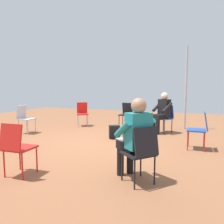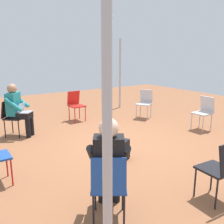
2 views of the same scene
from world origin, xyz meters
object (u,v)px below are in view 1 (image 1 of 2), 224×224
(chair_northwest, at_px, (166,116))
(chair_southwest, at_px, (82,112))
(chair_north, at_px, (200,128))
(chair_northeast, at_px, (141,151))
(person_with_laptop, at_px, (135,135))
(person_in_black, at_px, (162,110))
(chair_west, at_px, (126,113))
(backpack_near_laptop_user, at_px, (114,133))
(chair_east, at_px, (17,145))
(chair_south, at_px, (25,117))

(chair_northwest, height_order, chair_southwest, same)
(chair_north, bearing_deg, chair_northeast, 160.50)
(person_with_laptop, height_order, person_in_black, same)
(chair_west, xyz_separation_m, chair_north, (2.10, 2.41, 0.00))
(chair_north, height_order, backpack_near_laptop_user, chair_north)
(person_with_laptop, bearing_deg, backpack_near_laptop_user, 68.05)
(person_with_laptop, distance_m, person_in_black, 3.64)
(chair_west, height_order, chair_east, same)
(chair_west, distance_m, backpack_near_laptop_user, 1.86)
(chair_south, bearing_deg, chair_northwest, 111.72)
(chair_west, distance_m, chair_northeast, 4.63)
(chair_northwest, xyz_separation_m, chair_southwest, (-0.08, -2.98, 0.00))
(chair_east, xyz_separation_m, backpack_near_laptop_user, (-2.95, 0.48, -0.34))
(chair_northeast, bearing_deg, chair_northwest, 43.64)
(chair_northwest, xyz_separation_m, chair_east, (4.32, -1.65, 0.00))
(chair_south, distance_m, backpack_near_laptop_user, 2.83)
(chair_west, bearing_deg, backpack_near_laptop_user, 101.20)
(chair_northeast, height_order, person_with_laptop, person_with_laptop)
(chair_east, relative_size, backpack_near_laptop_user, 2.36)
(chair_south, bearing_deg, backpack_near_laptop_user, 95.28)
(chair_east, distance_m, person_in_black, 4.47)
(backpack_near_laptop_user, bearing_deg, chair_north, 82.37)
(chair_northeast, bearing_deg, chair_north, 21.35)
(chair_northeast, xyz_separation_m, person_with_laptop, (-0.11, -0.13, 0.20))
(chair_west, relative_size, chair_northwest, 1.00)
(chair_northeast, distance_m, backpack_near_laptop_user, 2.89)
(person_with_laptop, bearing_deg, chair_northwest, 41.77)
(person_in_black, distance_m, backpack_near_laptop_user, 1.72)
(chair_northwest, distance_m, chair_north, 1.93)
(person_with_laptop, distance_m, backpack_near_laptop_user, 2.76)
(chair_southwest, relative_size, person_with_laptop, 0.69)
(chair_west, height_order, chair_northeast, same)
(chair_southwest, bearing_deg, chair_west, 159.95)
(person_with_laptop, height_order, backpack_near_laptop_user, person_with_laptop)
(chair_southwest, relative_size, chair_north, 1.00)
(chair_northwest, distance_m, person_in_black, 0.26)
(chair_northeast, distance_m, person_with_laptop, 0.26)
(person_with_laptop, relative_size, person_in_black, 1.00)
(chair_northwest, distance_m, chair_southwest, 2.98)
(person_in_black, xyz_separation_m, backpack_near_laptop_user, (1.23, -1.08, -0.54))
(chair_west, xyz_separation_m, chair_southwest, (0.36, -1.55, 0.00))
(chair_south, distance_m, chair_southwest, 2.04)
(chair_north, bearing_deg, chair_west, 48.68)
(chair_northwest, bearing_deg, chair_south, 56.44)
(chair_southwest, bearing_deg, chair_north, 123.10)
(chair_west, bearing_deg, chair_north, 142.18)
(chair_south, xyz_separation_m, chair_northeast, (2.19, 4.17, 0.00))
(chair_east, height_order, person_with_laptop, person_with_laptop)
(chair_northeast, xyz_separation_m, chair_southwest, (-3.97, -3.18, 0.00))
(chair_southwest, bearing_deg, person_with_laptop, 95.17)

